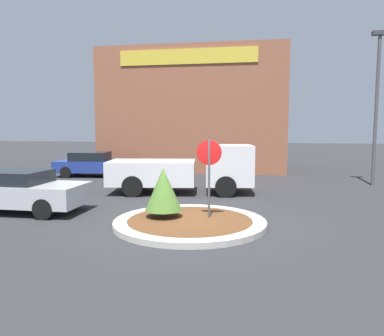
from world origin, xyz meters
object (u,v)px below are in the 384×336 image
at_px(stop_sign, 209,165).
at_px(light_pole, 377,98).
at_px(parked_sedan_silver, 20,191).
at_px(utility_truck, 187,170).
at_px(parked_sedan_blue, 93,164).

bearing_deg(stop_sign, light_pole, 50.82).
bearing_deg(parked_sedan_silver, utility_truck, 42.68).
relative_size(parked_sedan_silver, light_pole, 0.58).
distance_m(utility_truck, parked_sedan_blue, 7.90).
height_order(stop_sign, parked_sedan_blue, stop_sign).
relative_size(utility_truck, parked_sedan_silver, 1.48).
relative_size(stop_sign, utility_truck, 0.39).
distance_m(parked_sedan_silver, light_pole, 16.18).
bearing_deg(parked_sedan_blue, light_pole, -9.08).
bearing_deg(light_pole, utility_truck, -156.60).
relative_size(stop_sign, light_pole, 0.34).
bearing_deg(utility_truck, parked_sedan_blue, 136.37).
height_order(stop_sign, parked_sedan_silver, stop_sign).
bearing_deg(light_pole, parked_sedan_blue, 176.67).
relative_size(utility_truck, parked_sedan_blue, 1.43).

